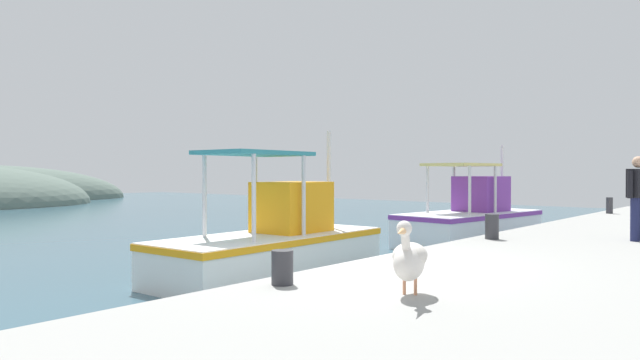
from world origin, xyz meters
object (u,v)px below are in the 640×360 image
fishing_boat_third (471,221)px  pelican (409,258)px  fishing_boat_second (274,244)px  fisherman_standing (638,194)px  mooring_bollard_third (492,227)px  mooring_bollard_fourth (609,205)px  mooring_bollard_second (282,267)px

fishing_boat_third → pelican: 11.29m
fishing_boat_second → pelican: fishing_boat_second is taller
fisherman_standing → mooring_bollard_third: 2.79m
fisherman_standing → mooring_bollard_fourth: fisherman_standing is taller
fisherman_standing → mooring_bollard_fourth: bearing=16.5°
fishing_boat_second → fishing_boat_third: size_ratio=1.01×
pelican → mooring_bollard_fourth: 14.78m
pelican → fisherman_standing: fisherman_standing is taller
fishing_boat_second → mooring_bollard_fourth: 12.17m
mooring_bollard_second → pelican: bearing=-73.4°
mooring_bollard_third → mooring_bollard_fourth: size_ratio=0.95×
fishing_boat_third → fisherman_standing: 6.17m
fisherman_standing → mooring_bollard_fourth: size_ratio=3.14×
fishing_boat_second → mooring_bollard_third: size_ratio=10.72×
fishing_boat_third → mooring_bollard_third: fishing_boat_third is taller
fishing_boat_third → mooring_bollard_fourth: size_ratio=10.10×
pelican → fisherman_standing: size_ratio=0.59×
fishing_boat_third → fishing_boat_second: bearing=173.6°
mooring_bollard_second → mooring_bollard_fourth: (15.14, -0.00, 0.06)m
pelican → mooring_bollard_fourth: size_ratio=1.86×
mooring_bollard_second → mooring_bollard_fourth: bearing=-0.0°
fisherman_standing → mooring_bollard_third: (-1.48, 2.27, -0.65)m
fisherman_standing → mooring_bollard_third: size_ratio=3.30×
fishing_boat_third → fisherman_standing: fishing_boat_third is taller
fishing_boat_second → mooring_bollard_second: bearing=-134.5°
fisherman_standing → pelican: bearing=173.3°
fishing_boat_third → fisherman_standing: bearing=-124.6°
fishing_boat_second → mooring_bollard_second: 5.01m
fishing_boat_third → pelican: fishing_boat_third is taller
fishing_boat_third → pelican: (-10.47, -4.19, 0.51)m
pelican → mooring_bollard_fourth: bearing=5.6°
fishing_boat_third → mooring_bollard_fourth: fishing_boat_third is taller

